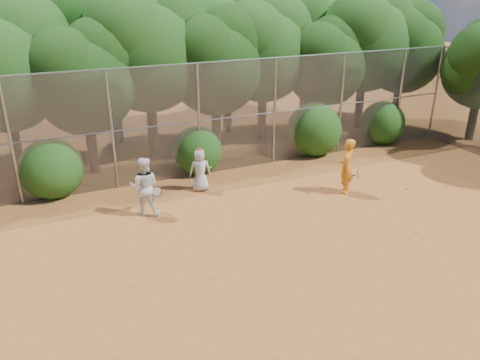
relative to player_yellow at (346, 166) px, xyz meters
name	(u,v)px	position (x,y,z in m)	size (l,w,h in m)	color
ground	(313,245)	(-2.82, -2.49, -0.93)	(80.00, 80.00, 0.00)	#965422
fence_back	(222,117)	(-2.94, 3.51, 1.12)	(20.05, 0.09, 4.03)	gray
tree_1	(1,58)	(-9.76, 6.05, 3.23)	(4.64, 4.03, 6.35)	black
tree_2	(84,74)	(-7.27, 5.34, 2.65)	(3.99, 3.47, 5.47)	black
tree_3	(148,43)	(-4.75, 6.35, 3.47)	(4.89, 4.26, 6.70)	black
tree_4	(216,58)	(-2.26, 5.74, 2.83)	(4.19, 3.64, 5.73)	black
tree_5	(264,45)	(0.24, 6.55, 3.12)	(4.51, 3.92, 6.17)	black
tree_6	(326,59)	(2.73, 5.54, 2.54)	(3.86, 3.36, 5.29)	black
tree_7	(367,35)	(5.24, 6.15, 3.35)	(4.77, 4.14, 6.53)	black
tree_8	(404,45)	(7.24, 5.84, 2.89)	(4.25, 3.70, 5.82)	black
tree_10	(109,32)	(-5.75, 8.55, 3.70)	(5.15, 4.48, 7.06)	black
tree_11	(227,40)	(-0.76, 8.15, 3.23)	(4.64, 4.03, 6.35)	black
tree_12	(308,27)	(3.75, 8.75, 3.58)	(5.02, 4.37, 6.88)	black
bush_0	(51,166)	(-8.82, 3.81, 0.07)	(2.00, 2.00, 2.00)	#184310
bush_1	(197,148)	(-3.82, 3.81, -0.03)	(1.80, 1.80, 1.80)	#184310
bush_2	(314,127)	(1.18, 3.81, 0.17)	(2.20, 2.20, 2.20)	#184310
bush_3	(383,121)	(4.68, 3.81, 0.02)	(1.90, 1.90, 1.90)	#184310
player_yellow	(346,166)	(0.00, 0.00, 0.00)	(0.90, 0.79, 1.86)	orange
player_teen	(200,170)	(-4.31, 2.14, -0.19)	(0.80, 0.62, 1.48)	silver
player_white	(144,186)	(-6.41, 1.17, -0.03)	(1.07, 0.96, 1.80)	white
ball_0	(372,209)	(-0.01, -1.47, -0.90)	(0.07, 0.07, 0.07)	#C4E128
ball_1	(322,187)	(-0.48, 0.60, -0.90)	(0.07, 0.07, 0.07)	#C4E128
ball_2	(416,231)	(0.20, -3.10, -0.90)	(0.07, 0.07, 0.07)	#C4E128
ball_3	(407,188)	(2.11, -0.67, -0.90)	(0.07, 0.07, 0.07)	#C4E128
ball_4	(343,227)	(-1.51, -2.02, -0.90)	(0.07, 0.07, 0.07)	#C4E128
ball_5	(378,180)	(1.66, 0.29, -0.90)	(0.07, 0.07, 0.07)	#C4E128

